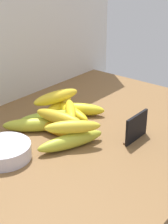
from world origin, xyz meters
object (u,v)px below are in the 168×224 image
at_px(banana_5, 33,125).
at_px(banana_11, 71,110).
at_px(banana_7, 71,141).
at_px(banana_9, 56,97).
at_px(chalkboard_sign, 136,128).
at_px(banana_3, 63,130).
at_px(banana_8, 73,127).
at_px(banana_6, 80,109).
at_px(banana_0, 58,107).
at_px(banana_1, 69,118).
at_px(banana_10, 59,117).
at_px(fruit_bowl, 4,151).
at_px(banana_2, 50,116).
at_px(banana_4, 70,112).

xyz_separation_m(banana_5, banana_11, (0.11, -0.06, 0.03)).
xyz_separation_m(banana_7, banana_9, (0.14, 0.19, 0.04)).
distance_m(chalkboard_sign, banana_3, 0.22).
bearing_deg(chalkboard_sign, banana_8, 140.48).
xyz_separation_m(banana_6, banana_9, (-0.05, 0.07, 0.04)).
bearing_deg(banana_0, banana_9, -154.54).
distance_m(banana_1, banana_10, 0.10).
distance_m(fruit_bowl, banana_5, 0.17).
bearing_deg(banana_6, banana_8, -146.23).
height_order(banana_2, banana_6, banana_6).
bearing_deg(banana_2, banana_10, -119.07).
bearing_deg(banana_1, banana_2, 116.37).
height_order(chalkboard_sign, banana_6, chalkboard_sign).
bearing_deg(chalkboard_sign, banana_11, 101.77).
relative_size(banana_0, banana_10, 1.21).
height_order(banana_4, banana_6, same).
xyz_separation_m(banana_0, banana_10, (-0.12, -0.12, 0.04)).
relative_size(banana_2, banana_6, 1.18).
distance_m(banana_3, banana_8, 0.08).
bearing_deg(fruit_bowl, banana_6, 2.23).
relative_size(banana_1, banana_8, 1.21).
relative_size(banana_5, banana_9, 1.05).
relative_size(banana_2, banana_7, 0.95).
xyz_separation_m(banana_1, banana_11, (-0.00, -0.01, 0.03)).
bearing_deg(banana_5, fruit_bowl, -161.71).
bearing_deg(banana_11, banana_8, -136.27).
height_order(fruit_bowl, banana_11, banana_11).
distance_m(fruit_bowl, banana_1, 0.28).
bearing_deg(banana_9, banana_6, -57.13).
height_order(banana_5, banana_8, banana_8).
xyz_separation_m(banana_1, banana_2, (-0.03, 0.06, 0.00)).
distance_m(banana_2, banana_5, 0.09).
xyz_separation_m(chalkboard_sign, banana_8, (-0.15, 0.12, 0.02)).
bearing_deg(banana_7, banana_11, 41.39).
relative_size(fruit_bowl, banana_4, 0.83).
xyz_separation_m(chalkboard_sign, banana_10, (-0.13, 0.20, 0.02)).
bearing_deg(banana_1, banana_10, -159.60).
distance_m(banana_2, banana_11, 0.08).
bearing_deg(banana_11, banana_7, -138.61).
distance_m(banana_0, banana_3, 0.18).
distance_m(banana_6, banana_11, 0.08).
bearing_deg(banana_9, banana_7, -126.76).
bearing_deg(banana_3, banana_7, -119.06).
xyz_separation_m(banana_1, banana_3, (-0.08, -0.04, 0.00)).
xyz_separation_m(chalkboard_sign, fruit_bowl, (-0.32, 0.23, -0.02)).
distance_m(banana_2, banana_9, 0.08).
bearing_deg(banana_9, chalkboard_sign, -86.70).
xyz_separation_m(banana_3, banana_6, (0.15, 0.06, 0.00)).
bearing_deg(banana_11, banana_6, 14.91).
relative_size(banana_4, banana_9, 1.01).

